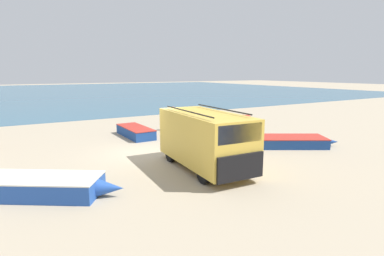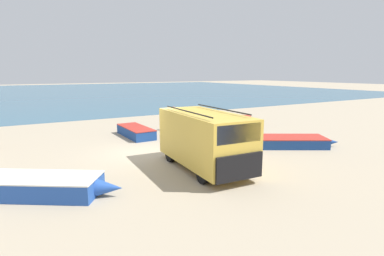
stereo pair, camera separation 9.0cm
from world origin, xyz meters
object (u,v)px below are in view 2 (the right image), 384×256
(fishing_rowboat_1, at_px, (44,186))
(fishing_rowboat_3, at_px, (293,142))
(parked_van, at_px, (205,138))
(fishing_rowboat_0, at_px, (228,120))
(fishing_rowboat_2, at_px, (135,131))
(fisherman_0, at_px, (174,116))

(fishing_rowboat_1, xyz_separation_m, fishing_rowboat_3, (11.82, 0.48, -0.04))
(parked_van, distance_m, fishing_rowboat_3, 6.11)
(fishing_rowboat_0, xyz_separation_m, fishing_rowboat_2, (-7.59, -0.66, -0.02))
(fishing_rowboat_3, distance_m, fisherman_0, 7.99)
(parked_van, bearing_deg, fishing_rowboat_3, 100.08)
(parked_van, height_order, fishing_rowboat_0, parked_van)
(fishing_rowboat_3, xyz_separation_m, fisherman_0, (-3.38, 7.21, 0.70))
(fishing_rowboat_2, bearing_deg, fishing_rowboat_3, -138.32)
(fishing_rowboat_0, xyz_separation_m, fisherman_0, (-4.68, -0.19, 0.66))
(parked_van, relative_size, fishing_rowboat_2, 1.18)
(parked_van, bearing_deg, fishing_rowboat_0, 141.21)
(fishing_rowboat_0, height_order, fisherman_0, fisherman_0)
(fishing_rowboat_2, relative_size, fishing_rowboat_3, 1.00)
(parked_van, bearing_deg, fishing_rowboat_1, -89.43)
(fishing_rowboat_1, height_order, fishing_rowboat_3, fishing_rowboat_1)
(fishing_rowboat_3, bearing_deg, fishing_rowboat_0, 110.45)
(fishing_rowboat_0, height_order, fishing_rowboat_3, fishing_rowboat_0)
(parked_van, height_order, fishing_rowboat_3, parked_van)
(parked_van, bearing_deg, fisherman_0, 164.89)
(fishing_rowboat_0, relative_size, fisherman_0, 2.61)
(parked_van, distance_m, fishing_rowboat_2, 7.53)
(fishing_rowboat_1, distance_m, fishing_rowboat_3, 11.83)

